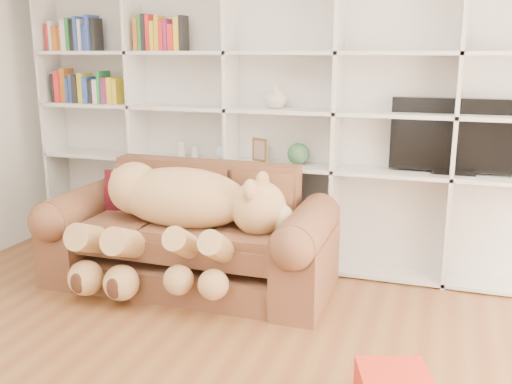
% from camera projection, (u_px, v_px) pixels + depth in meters
% --- Properties ---
extents(wall_back, '(5.00, 0.02, 2.70)m').
position_uv_depth(wall_back, '(289.00, 102.00, 4.74)').
color(wall_back, white).
rests_on(wall_back, floor).
extents(bookshelf, '(4.43, 0.35, 2.40)m').
position_uv_depth(bookshelf, '(257.00, 108.00, 4.69)').
color(bookshelf, silver).
rests_on(bookshelf, floor).
extents(sofa, '(2.17, 0.93, 0.91)m').
position_uv_depth(sofa, '(191.00, 241.00, 4.39)').
color(sofa, brown).
rests_on(sofa, floor).
extents(teddy_bear, '(1.53, 0.86, 0.89)m').
position_uv_depth(teddy_bear, '(178.00, 212.00, 4.16)').
color(teddy_bear, tan).
rests_on(teddy_bear, sofa).
extents(throw_pillow, '(0.40, 0.28, 0.38)m').
position_uv_depth(throw_pillow, '(128.00, 192.00, 4.65)').
color(throw_pillow, '#4F0D16').
rests_on(throw_pillow, sofa).
extents(tv, '(0.95, 0.18, 0.56)m').
position_uv_depth(tv, '(456.00, 137.00, 4.25)').
color(tv, black).
rests_on(tv, bookshelf).
extents(picture_frame, '(0.15, 0.09, 0.19)m').
position_uv_depth(picture_frame, '(260.00, 150.00, 4.71)').
color(picture_frame, brown).
rests_on(picture_frame, bookshelf).
extents(green_vase, '(0.18, 0.18, 0.18)m').
position_uv_depth(green_vase, '(298.00, 154.00, 4.61)').
color(green_vase, '#2C5736').
rests_on(green_vase, bookshelf).
extents(figurine_tall, '(0.07, 0.07, 0.15)m').
position_uv_depth(figurine_tall, '(181.00, 149.00, 4.93)').
color(figurine_tall, beige).
rests_on(figurine_tall, bookshelf).
extents(figurine_short, '(0.07, 0.07, 0.11)m').
position_uv_depth(figurine_short, '(195.00, 152.00, 4.90)').
color(figurine_short, beige).
rests_on(figurine_short, bookshelf).
extents(snow_globe, '(0.12, 0.12, 0.12)m').
position_uv_depth(snow_globe, '(222.00, 152.00, 4.82)').
color(snow_globe, silver).
rests_on(snow_globe, bookshelf).
extents(shelf_vase, '(0.23, 0.23, 0.19)m').
position_uv_depth(shelf_vase, '(276.00, 96.00, 4.56)').
color(shelf_vase, beige).
rests_on(shelf_vase, bookshelf).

